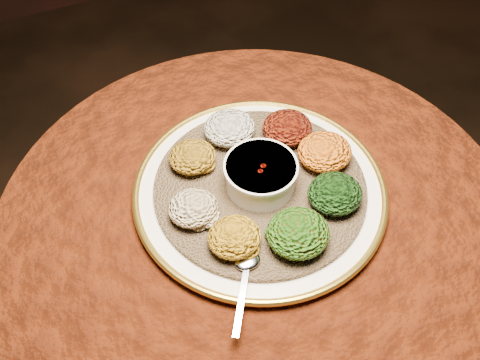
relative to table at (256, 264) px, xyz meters
name	(u,v)px	position (x,y,z in m)	size (l,w,h in m)	color
table	(256,264)	(0.00, 0.00, 0.00)	(0.96, 0.96, 0.73)	black
platter	(260,190)	(0.02, 0.04, 0.19)	(0.59, 0.59, 0.02)	white
injera	(260,187)	(0.02, 0.04, 0.20)	(0.39, 0.39, 0.01)	brown
stew_bowl	(261,174)	(0.02, 0.04, 0.24)	(0.13, 0.13, 0.06)	white
spoon	(247,267)	(-0.07, -0.11, 0.21)	(0.10, 0.13, 0.01)	silver
portion_ayib	(229,128)	(0.02, 0.17, 0.23)	(0.10, 0.10, 0.05)	silver
portion_kitfo	(287,128)	(0.12, 0.13, 0.23)	(0.10, 0.09, 0.05)	black
portion_tikil	(325,152)	(0.16, 0.04, 0.23)	(0.10, 0.10, 0.05)	#BA6D0F
portion_gomen	(335,194)	(0.12, -0.05, 0.23)	(0.10, 0.09, 0.05)	black
portion_mixveg	(298,233)	(0.02, -0.10, 0.23)	(0.11, 0.10, 0.05)	#A33C0A
portion_kik	(234,237)	(-0.07, -0.06, 0.23)	(0.09, 0.09, 0.04)	#BD8410
portion_timatim	(193,208)	(-0.11, 0.03, 0.23)	(0.09, 0.08, 0.04)	#760707
portion_shiro	(192,157)	(-0.07, 0.14, 0.23)	(0.09, 0.08, 0.04)	#916711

